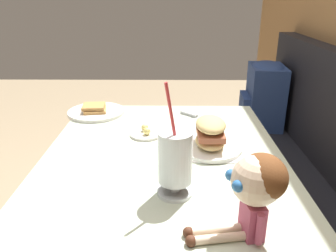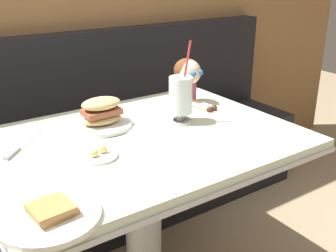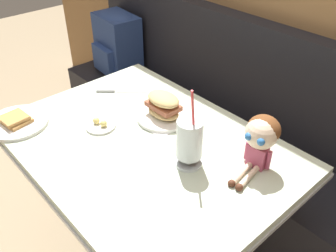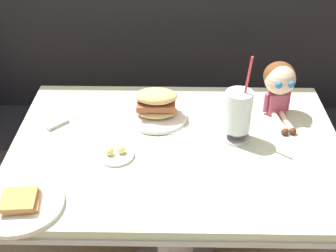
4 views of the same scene
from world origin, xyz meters
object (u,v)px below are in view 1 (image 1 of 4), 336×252
(butter_saucer, at_px, (146,133))
(butter_knife, at_px, (195,116))
(sandwich_plate, at_px, (210,137))
(backpack, at_px, (264,93))
(seated_doll, at_px, (256,185))
(milkshake_glass, at_px, (175,161))
(toast_plate, at_px, (96,111))

(butter_saucer, height_order, butter_knife, butter_saucer)
(sandwich_plate, height_order, backpack, sandwich_plate)
(seated_doll, height_order, backpack, seated_doll)
(milkshake_glass, relative_size, backpack, 0.78)
(toast_plate, bearing_deg, butter_saucer, 44.90)
(sandwich_plate, distance_m, butter_knife, 0.33)
(toast_plate, xyz_separation_m, backpack, (-0.61, 0.91, -0.09))
(backpack, bearing_deg, toast_plate, -56.39)
(sandwich_plate, relative_size, backpack, 0.54)
(milkshake_glass, xyz_separation_m, butter_knife, (-0.59, 0.09, -0.10))
(toast_plate, relative_size, butter_saucer, 2.08)
(sandwich_plate, height_order, seated_doll, seated_doll)
(butter_knife, height_order, seated_doll, seated_doll)
(toast_plate, relative_size, sandwich_plate, 1.14)
(toast_plate, distance_m, seated_doll, 0.96)
(toast_plate, bearing_deg, seated_doll, 32.82)
(milkshake_glass, bearing_deg, toast_plate, -151.44)
(butter_knife, xyz_separation_m, seated_doll, (0.76, 0.08, 0.12))
(milkshake_glass, bearing_deg, butter_saucer, -165.00)
(butter_saucer, bearing_deg, butter_knife, 135.14)
(toast_plate, height_order, sandwich_plate, sandwich_plate)
(toast_plate, height_order, backpack, backpack)
(toast_plate, relative_size, butter_knife, 1.34)
(butter_saucer, distance_m, backpack, 1.08)
(butter_saucer, bearing_deg, toast_plate, -135.10)
(sandwich_plate, height_order, butter_knife, sandwich_plate)
(milkshake_glass, bearing_deg, seated_doll, 46.06)
(sandwich_plate, distance_m, butter_saucer, 0.26)
(milkshake_glass, height_order, butter_saucer, milkshake_glass)
(milkshake_glass, height_order, sandwich_plate, milkshake_glass)
(milkshake_glass, distance_m, butter_saucer, 0.42)
(toast_plate, bearing_deg, backpack, 123.61)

